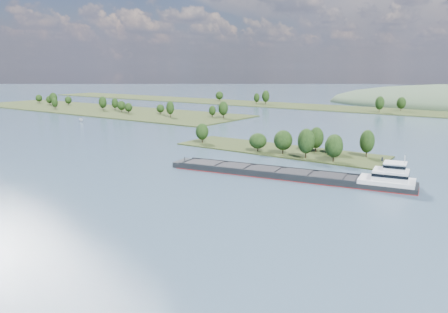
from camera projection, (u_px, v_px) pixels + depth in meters
The scene contains 6 objects.
ground at pixel (200, 176), 159.40m from camera, with size 1800.00×1800.00×0.00m, color #314055.
tree_island at pixel (290, 145), 201.41m from camera, with size 100.00×30.05×14.09m.
left_bank at pixel (98, 109), 399.79m from camera, with size 300.00×80.00×14.46m.
back_shoreline at pixel (406, 112), 379.00m from camera, with size 900.00×60.00×15.74m.
cargo_barge at pixel (302, 175), 155.12m from camera, with size 89.83×25.31×12.08m.
motorboat at pixel (81, 120), 316.25m from camera, with size 2.23×5.94×2.29m, color silver.
Camera 1 is at (95.86, -1.70, 39.20)m, focal length 35.00 mm.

